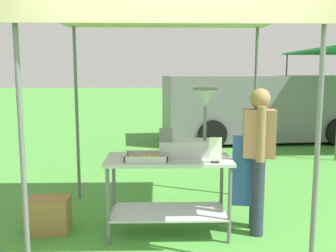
# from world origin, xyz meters

# --- Properties ---
(ground_plane) EXTENTS (70.00, 70.00, 0.00)m
(ground_plane) POSITION_xyz_m (0.00, 6.00, 0.00)
(ground_plane) COLOR #478E38
(stall_canopy) EXTENTS (2.67, 2.30, 2.44)m
(stall_canopy) POSITION_xyz_m (-0.07, 1.44, 2.34)
(stall_canopy) COLOR slate
(stall_canopy) RESTS_ON ground
(donut_cart) EXTENTS (1.36, 0.62, 0.86)m
(donut_cart) POSITION_xyz_m (-0.07, 1.34, 0.63)
(donut_cart) COLOR #B7B7BC
(donut_cart) RESTS_ON ground
(donut_tray) EXTENTS (0.44, 0.32, 0.07)m
(donut_tray) POSITION_xyz_m (-0.30, 1.25, 0.88)
(donut_tray) COLOR #B7B7BC
(donut_tray) RESTS_ON donut_cart
(donut_fryer) EXTENTS (0.63, 0.28, 0.75)m
(donut_fryer) POSITION_xyz_m (0.16, 1.43, 1.13)
(donut_fryer) COLOR #B7B7BC
(donut_fryer) RESTS_ON donut_cart
(menu_sign) EXTENTS (0.13, 0.05, 0.26)m
(menu_sign) POSITION_xyz_m (0.40, 1.11, 0.97)
(menu_sign) COLOR black
(menu_sign) RESTS_ON donut_cart
(vendor) EXTENTS (0.46, 0.54, 1.61)m
(vendor) POSITION_xyz_m (0.91, 1.38, 0.90)
(vendor) COLOR #2D3347
(vendor) RESTS_ON ground
(supply_crate) EXTENTS (0.48, 0.36, 0.39)m
(supply_crate) POSITION_xyz_m (-1.41, 1.41, 0.19)
(supply_crate) COLOR olive
(supply_crate) RESTS_ON ground
(van_grey) EXTENTS (5.26, 2.47, 1.69)m
(van_grey) POSITION_xyz_m (2.57, 7.08, 0.88)
(van_grey) COLOR slate
(van_grey) RESTS_ON ground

